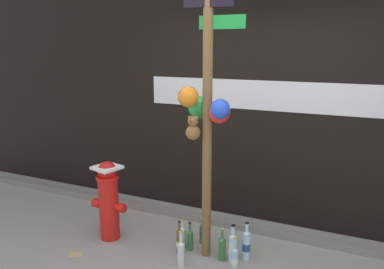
% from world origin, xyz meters
% --- Properties ---
extents(building_wall, '(10.00, 0.21, 3.54)m').
position_xyz_m(building_wall, '(0.00, 1.69, 1.77)').
color(building_wall, black).
rests_on(building_wall, ground_plane).
extents(curb_strip, '(8.00, 0.12, 0.08)m').
position_xyz_m(curb_strip, '(0.00, 1.24, 0.04)').
color(curb_strip, slate).
rests_on(curb_strip, ground_plane).
extents(memorial_post, '(0.61, 0.46, 2.79)m').
position_xyz_m(memorial_post, '(-0.23, 0.55, 1.66)').
color(memorial_post, brown).
rests_on(memorial_post, ground_plane).
extents(fire_hydrant, '(0.41, 0.32, 0.89)m').
position_xyz_m(fire_hydrant, '(-1.32, 0.43, 0.47)').
color(fire_hydrant, red).
rests_on(fire_hydrant, ground_plane).
extents(bottle_0, '(0.06, 0.06, 0.30)m').
position_xyz_m(bottle_0, '(-0.34, 0.75, 0.12)').
color(bottle_0, '#337038').
rests_on(bottle_0, ground_plane).
extents(bottle_1, '(0.06, 0.06, 0.37)m').
position_xyz_m(bottle_1, '(-0.46, 0.44, 0.14)').
color(bottle_1, brown).
rests_on(bottle_1, ground_plane).
extents(bottle_2, '(0.07, 0.07, 0.36)m').
position_xyz_m(bottle_2, '(-0.35, 0.25, 0.14)').
color(bottle_2, silver).
rests_on(bottle_2, ground_plane).
extents(bottle_3, '(0.07, 0.07, 0.36)m').
position_xyz_m(bottle_3, '(0.16, 0.37, 0.14)').
color(bottle_3, '#93CCE0').
rests_on(bottle_3, ground_plane).
extents(bottle_4, '(0.08, 0.08, 0.40)m').
position_xyz_m(bottle_4, '(0.08, 0.53, 0.16)').
color(bottle_4, '#B2DBEA').
rests_on(bottle_4, ground_plane).
extents(bottle_5, '(0.08, 0.08, 0.39)m').
position_xyz_m(bottle_5, '(0.19, 0.64, 0.16)').
color(bottle_5, '#B2DBEA').
rests_on(bottle_5, ground_plane).
extents(bottle_6, '(0.07, 0.07, 0.31)m').
position_xyz_m(bottle_6, '(-0.40, 0.56, 0.12)').
color(bottle_6, '#337038').
rests_on(bottle_6, ground_plane).
extents(bottle_7, '(0.07, 0.07, 0.31)m').
position_xyz_m(bottle_7, '(-0.50, 0.59, 0.13)').
color(bottle_7, silver).
rests_on(bottle_7, ground_plane).
extents(bottle_8, '(0.07, 0.07, 0.35)m').
position_xyz_m(bottle_8, '(-0.03, 0.52, 0.13)').
color(bottle_8, '#337038').
rests_on(bottle_8, ground_plane).
extents(litter_1, '(0.17, 0.16, 0.01)m').
position_xyz_m(litter_1, '(-1.43, -0.02, 0.00)').
color(litter_1, tan).
rests_on(litter_1, ground_plane).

